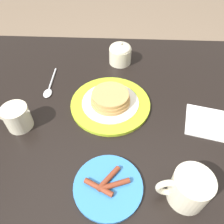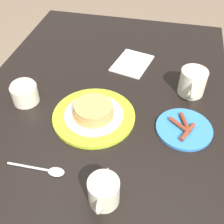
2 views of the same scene
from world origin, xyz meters
name	(u,v)px [view 2 (image 2 of 2)]	position (x,y,z in m)	size (l,w,h in m)	color
ground_plane	(101,215)	(0.00, 0.00, 0.00)	(8.00, 8.00, 0.00)	#7A6651
dining_table	(96,137)	(0.00, 0.00, 0.62)	(1.47, 0.90, 0.73)	black
pancake_plate	(94,114)	(0.01, 0.00, 0.75)	(0.27, 0.27, 0.05)	#AAC628
side_plate_bacon	(184,129)	(0.00, 0.30, 0.74)	(0.18, 0.18, 0.02)	#337AC6
coffee_mug	(193,82)	(-0.19, 0.31, 0.78)	(0.13, 0.09, 0.09)	beige
creamer_pitcher	(104,191)	(0.29, 0.10, 0.77)	(0.12, 0.08, 0.09)	beige
sugar_bowl	(24,91)	(-0.02, -0.26, 0.78)	(0.09, 0.09, 0.10)	beige
napkin	(132,63)	(-0.33, 0.07, 0.74)	(0.20, 0.17, 0.01)	white
spoon	(47,170)	(0.24, -0.07, 0.74)	(0.03, 0.17, 0.01)	silver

